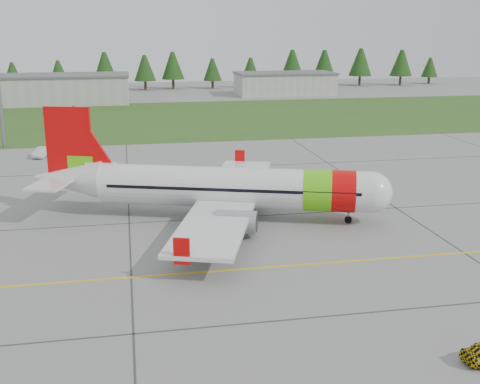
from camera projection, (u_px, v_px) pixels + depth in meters
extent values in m
plane|color=gray|center=(384.00, 311.00, 36.38)|extent=(320.00, 320.00, 0.00)
cylinder|color=silver|center=(234.00, 188.00, 53.30)|extent=(23.91, 10.94, 3.60)
sphere|color=silver|center=(371.00, 192.00, 51.78)|extent=(3.60, 3.60, 3.60)
cone|color=silver|center=(70.00, 179.00, 55.13)|extent=(7.26, 5.44, 3.60)
cube|color=black|center=(375.00, 189.00, 51.66)|extent=(2.15, 2.74, 0.52)
cylinder|color=#5ACA0F|center=(317.00, 190.00, 52.37)|extent=(3.43, 4.25, 3.68)
cylinder|color=#C70606|center=(343.00, 191.00, 52.09)|extent=(3.08, 4.13, 3.68)
cube|color=silver|center=(229.00, 198.00, 53.62)|extent=(14.07, 29.63, 0.33)
cube|color=#C70606|center=(240.00, 158.00, 67.63)|extent=(1.10, 0.50, 1.85)
cube|color=#C70606|center=(182.00, 251.00, 39.58)|extent=(1.10, 0.50, 1.85)
cylinder|color=gray|center=(250.00, 190.00, 58.43)|extent=(3.76, 2.88, 1.94)
cylinder|color=gray|center=(236.00, 222.00, 48.73)|extent=(3.76, 2.88, 1.94)
cube|color=#C70606|center=(69.00, 145.00, 54.28)|extent=(4.13, 1.65, 7.01)
cube|color=#5ACA0F|center=(81.00, 168.00, 54.69)|extent=(2.40, 1.12, 2.21)
cube|color=silver|center=(65.00, 176.00, 55.12)|extent=(6.13, 11.00, 0.20)
cylinder|color=slate|center=(348.00, 216.00, 52.60)|extent=(0.17, 0.17, 1.29)
cylinder|color=black|center=(348.00, 219.00, 52.69)|extent=(0.68, 0.44, 0.63)
cylinder|color=slate|center=(223.00, 200.00, 56.47)|extent=(0.20, 0.20, 1.75)
cylinder|color=black|center=(219.00, 204.00, 56.62)|extent=(1.04, 0.70, 0.96)
cylinder|color=slate|center=(214.00, 217.00, 51.53)|extent=(0.20, 0.20, 1.75)
cylinder|color=black|center=(209.00, 221.00, 51.68)|extent=(1.04, 0.70, 0.96)
imported|color=silver|center=(41.00, 142.00, 79.04)|extent=(1.69, 1.64, 3.99)
cube|color=#30561E|center=(206.00, 117.00, 114.04)|extent=(320.00, 50.00, 0.03)
cube|color=gold|center=(339.00, 262.00, 43.95)|extent=(120.00, 0.25, 0.02)
cube|color=#A8A8A3|center=(56.00, 90.00, 134.37)|extent=(32.00, 14.00, 6.00)
cube|color=#A8A8A3|center=(285.00, 84.00, 151.95)|extent=(24.00, 12.00, 5.20)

